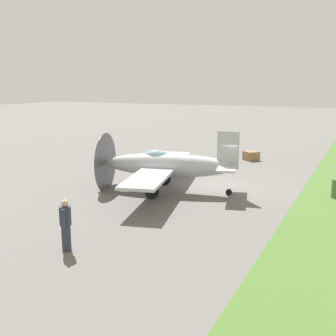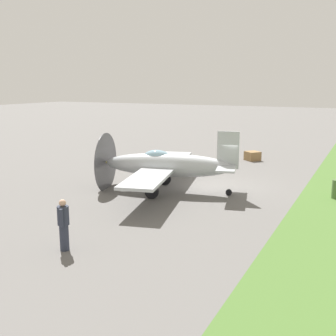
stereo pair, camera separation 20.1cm
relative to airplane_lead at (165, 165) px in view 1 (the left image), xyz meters
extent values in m
plane|color=#605E5B|center=(1.86, -2.23, -1.38)|extent=(160.00, 160.00, 0.00)
ellipsoid|color=#B2B7BC|center=(0.04, -0.14, 0.01)|extent=(2.70, 6.59, 1.18)
cube|color=#B2B7BC|center=(-0.06, 0.23, -0.14)|extent=(9.29, 3.76, 0.13)
cube|color=#B2B7BC|center=(0.74, -3.02, 0.86)|extent=(0.34, 1.04, 1.81)
cube|color=#B2B7BC|center=(0.74, -3.02, 0.10)|extent=(3.17, 1.56, 0.10)
cone|color=#B7B24C|center=(-0.80, 3.24, 0.01)|extent=(0.75, 0.79, 0.61)
cylinder|color=#4C4C51|center=(-0.75, 3.05, 0.01)|extent=(2.98, 0.77, 3.05)
ellipsoid|color=#8CB2C6|center=(-0.10, 0.41, 0.42)|extent=(0.97, 1.46, 0.67)
cylinder|color=black|center=(-1.42, -0.01, -1.05)|extent=(0.36, 0.68, 0.65)
cylinder|color=black|center=(-1.42, -0.01, -0.60)|extent=(0.11, 0.11, 0.92)
cylinder|color=black|center=(1.27, 0.65, -1.05)|extent=(0.36, 0.68, 0.65)
cylinder|color=black|center=(1.27, 0.65, -0.60)|extent=(0.11, 0.11, 0.92)
cylinder|color=black|center=(0.76, -3.11, -1.23)|extent=(0.18, 0.32, 0.31)
cylinder|color=#2D3342|center=(-8.14, -0.43, -0.94)|extent=(0.30, 0.30, 0.88)
cylinder|color=#2D3342|center=(-8.14, -0.43, -0.19)|extent=(0.38, 0.38, 0.62)
sphere|color=tan|center=(-8.14, -0.43, 0.24)|extent=(0.23, 0.23, 0.23)
cylinder|color=#2D3342|center=(-8.37, -0.56, -0.19)|extent=(0.11, 0.11, 0.59)
cylinder|color=#2D3342|center=(-7.91, -0.30, -0.19)|extent=(0.11, 0.11, 0.59)
cube|color=olive|center=(10.55, -1.64, -1.06)|extent=(1.27, 1.27, 0.64)
camera|label=1|loc=(-18.09, -8.97, 3.99)|focal=43.99mm
camera|label=2|loc=(-18.01, -9.15, 3.99)|focal=43.99mm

